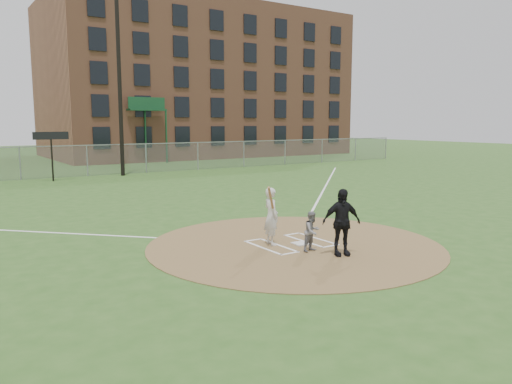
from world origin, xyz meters
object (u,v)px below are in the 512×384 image
batter_at_plate (271,216)px  umpire (341,222)px  catcher (312,231)px  home_plate (301,243)px

batter_at_plate → umpire: bearing=-65.7°
catcher → batter_at_plate: bearing=102.3°
home_plate → batter_at_plate: bearing=151.4°
home_plate → umpire: bearing=-85.8°
catcher → umpire: size_ratio=0.62×
catcher → umpire: (0.37, -0.74, 0.34)m
home_plate → umpire: umpire is taller
catcher → batter_at_plate: 1.34m
catcher → batter_at_plate: size_ratio=0.62×
home_plate → catcher: 0.98m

